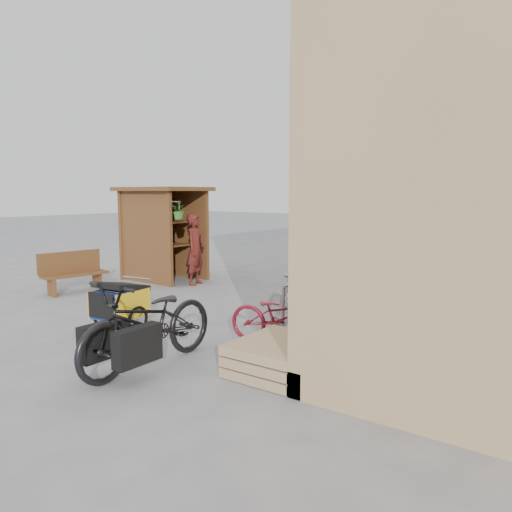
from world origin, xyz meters
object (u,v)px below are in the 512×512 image
Objects in this scene: kiosk at (161,220)px; bike_2 at (337,291)px; bike_0 at (282,316)px; bike_3 at (357,290)px; bike_7 at (404,271)px; child_trailer at (120,301)px; bike_1 at (298,304)px; pallet_stack at (280,356)px; bike_4 at (369,284)px; bike_6 at (382,272)px; bench at (73,271)px; bike_5 at (372,279)px; person_kiosk at (195,249)px; cargo_bike at (149,324)px; shopping_carts at (458,255)px.

kiosk is 1.43× the size of bike_2.
bike_3 is (0.04, 2.47, 0.01)m from bike_0.
bike_3 is at bearing 170.28° from bike_7.
bike_3 is (2.72, 3.31, -0.02)m from child_trailer.
pallet_stack is at bearing -140.70° from bike_1.
kiosk is 1.62× the size of bike_1.
bike_4 is 0.86× the size of bike_6.
bench is 0.87× the size of bike_7.
bike_7 reaches higher than bike_5.
pallet_stack is at bearing -143.98° from person_kiosk.
bike_6 reaches higher than bike_3.
bike_7 is (0.28, 4.05, 0.06)m from bike_1.
cargo_bike is at bearing -176.48° from bike_2.
child_trailer is at bearing -12.41° from bench.
bike_0 is (-0.59, 0.96, 0.23)m from pallet_stack.
bike_1 is at bearing 73.87° from cargo_bike.
kiosk is 1.32× the size of bike_6.
bike_4 reaches higher than child_trailer.
pallet_stack is 0.79× the size of bench.
shopping_carts is 6.62m from bike_1.
shopping_carts is at bearing -22.92° from bike_4.
child_trailer is (-3.27, -8.17, -0.18)m from shopping_carts.
bike_4 is at bearing 3.92° from kiosk.
bike_1 reaches higher than bike_2.
pallet_stack is 0.68× the size of bike_7.
bike_2 is (5.88, 1.58, -0.01)m from bench.
shopping_carts reaches higher than child_trailer.
person_kiosk is at bearing 125.73° from cargo_bike.
bike_1 is 0.82× the size of bike_6.
cargo_bike is 1.30× the size of bike_2.
bike_6 is at bearing 17.62° from bike_5.
bike_7 is at bearing -11.95° from bike_0.
bike_3 reaches higher than bike_0.
pallet_stack is 0.64× the size of bike_6.
shopping_carts is 0.91× the size of bike_6.
bike_7 is at bearing 6.83° from bike_2.
child_trailer is at bearing 153.16° from bike_2.
pallet_stack is at bearing -159.44° from bike_0.
child_trailer is at bearing 137.64° from bike_1.
shopping_carts is at bearing 79.29° from cargo_bike.
bike_2 is 0.93× the size of bike_6.
bike_7 is at bearing 44.51° from bench.
bench is 6.61m from bike_4.
bike_7 is (5.77, 1.91, -1.03)m from kiosk.
bike_1 is 0.95× the size of bike_4.
bike_1 is at bearing 114.51° from pallet_stack.
child_trailer is at bearing 96.38° from bike_0.
bike_0 is 1.08× the size of bike_1.
shopping_carts is 3.00m from bike_6.
bike_6 is at bearing 43.93° from bench.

